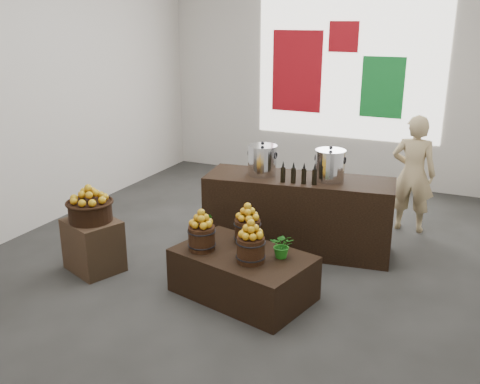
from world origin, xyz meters
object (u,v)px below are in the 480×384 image
at_px(shopper, 413,174).
at_px(wicker_basket, 90,211).
at_px(stock_pot_left, 262,161).
at_px(counter, 298,214).
at_px(stock_pot_center, 330,166).
at_px(display_table, 243,274).
at_px(crate, 93,245).

bearing_deg(shopper, wicker_basket, 42.19).
xyz_separation_m(wicker_basket, stock_pot_left, (1.49, 1.49, 0.40)).
relative_size(counter, stock_pot_center, 6.47).
height_order(display_table, counter, counter).
bearing_deg(wicker_basket, stock_pot_left, 45.10).
bearing_deg(crate, counter, 38.62).
xyz_separation_m(crate, display_table, (1.82, 0.17, -0.06)).
bearing_deg(display_table, crate, -161.06).
distance_m(stock_pot_left, stock_pot_center, 0.83).
bearing_deg(display_table, shopper, 77.05).
bearing_deg(display_table, stock_pot_left, 117.91).
distance_m(stock_pot_left, shopper, 2.14).
distance_m(crate, counter, 2.50).
relative_size(display_table, stock_pot_left, 3.93).
xyz_separation_m(wicker_basket, counter, (1.95, 1.56, -0.25)).
bearing_deg(display_table, counter, 98.34).
relative_size(display_table, shopper, 0.87).
relative_size(wicker_basket, stock_pot_left, 1.37).
distance_m(wicker_basket, stock_pot_left, 2.14).
bearing_deg(display_table, wicker_basket, -161.06).
relative_size(display_table, stock_pot_center, 3.93).
bearing_deg(counter, stock_pot_center, 0.00).
xyz_separation_m(display_table, stock_pot_center, (0.49, 1.44, 0.87)).
height_order(wicker_basket, stock_pot_center, stock_pot_center).
distance_m(counter, stock_pot_center, 0.74).
height_order(stock_pot_left, stock_pot_center, same).
xyz_separation_m(counter, stock_pot_left, (-0.46, -0.07, 0.65)).
relative_size(crate, stock_pot_center, 1.71).
bearing_deg(stock_pot_center, crate, -145.14).
bearing_deg(stock_pot_left, shopper, 38.57).
height_order(crate, shopper, shopper).
bearing_deg(stock_pot_left, counter, 8.24).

